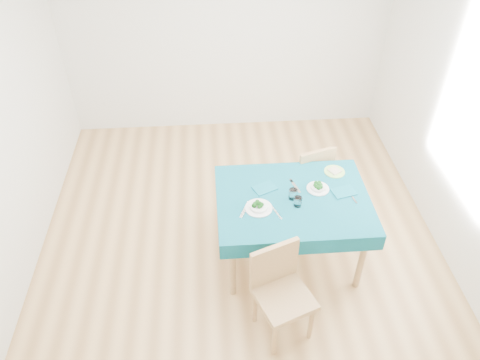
{
  "coord_description": "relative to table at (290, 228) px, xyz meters",
  "views": [
    {
      "loc": [
        -0.25,
        -3.22,
        3.55
      ],
      "look_at": [
        0.0,
        0.0,
        0.85
      ],
      "focal_mm": 35.0,
      "sensor_mm": 36.0,
      "label": 1
    }
  ],
  "objects": [
    {
      "name": "knife_far",
      "position": [
        0.52,
        -0.0,
        0.38
      ],
      "size": [
        0.06,
        0.22,
        0.0
      ],
      "primitive_type": "cube",
      "rotation": [
        0.0,
        0.0,
        0.21
      ],
      "color": "silver",
      "rests_on": "table"
    },
    {
      "name": "knife_near",
      "position": [
        -0.18,
        -0.16,
        0.38
      ],
      "size": [
        0.08,
        0.19,
        0.0
      ],
      "primitive_type": "cube",
      "rotation": [
        0.0,
        0.0,
        0.36
      ],
      "color": "silver",
      "rests_on": "table"
    },
    {
      "name": "tumbler_center",
      "position": [
        -0.01,
        0.0,
        0.43
      ],
      "size": [
        0.08,
        0.08,
        0.1
      ],
      "primitive_type": "cylinder",
      "color": "white",
      "rests_on": "table"
    },
    {
      "name": "bowl_far",
      "position": [
        0.24,
        0.11,
        0.41
      ],
      "size": [
        0.2,
        0.2,
        0.06
      ],
      "primitive_type": null,
      "color": "white",
      "rests_on": "table"
    },
    {
      "name": "napkin_far",
      "position": [
        0.47,
        0.05,
        0.39
      ],
      "size": [
        0.23,
        0.19,
        0.01
      ],
      "primitive_type": "cube",
      "rotation": [
        0.0,
        0.0,
        0.24
      ],
      "color": "#0C5A6C",
      "rests_on": "table"
    },
    {
      "name": "tumbler_side",
      "position": [
        0.02,
        -0.09,
        0.42
      ],
      "size": [
        0.07,
        0.07,
        0.09
      ],
      "primitive_type": "cylinder",
      "color": "white",
      "rests_on": "table"
    },
    {
      "name": "room_shell",
      "position": [
        -0.46,
        0.18,
        0.97
      ],
      "size": [
        4.02,
        4.52,
        2.73
      ],
      "color": "#AA7C47",
      "rests_on": "ground"
    },
    {
      "name": "fork_far",
      "position": [
        0.04,
        0.16,
        0.38
      ],
      "size": [
        0.08,
        0.19,
        0.0
      ],
      "primitive_type": "cube",
      "rotation": [
        0.0,
        0.0,
        0.28
      ],
      "color": "silver",
      "rests_on": "table"
    },
    {
      "name": "napkin_near",
      "position": [
        -0.24,
        0.15,
        0.39
      ],
      "size": [
        0.24,
        0.21,
        0.01
      ],
      "primitive_type": "cube",
      "rotation": [
        0.0,
        0.0,
        0.44
      ],
      "color": "#0C5A6C",
      "rests_on": "table"
    },
    {
      "name": "table",
      "position": [
        0.0,
        0.0,
        0.0
      ],
      "size": [
        1.36,
        1.04,
        0.76
      ],
      "primitive_type": "cube",
      "color": "#095062",
      "rests_on": "ground"
    },
    {
      "name": "bowl_near",
      "position": [
        -0.32,
        -0.11,
        0.42
      ],
      "size": [
        0.24,
        0.24,
        0.07
      ],
      "primitive_type": null,
      "color": "white",
      "rests_on": "table"
    },
    {
      "name": "side_plate",
      "position": [
        0.45,
        0.34,
        0.38
      ],
      "size": [
        0.2,
        0.2,
        0.01
      ],
      "primitive_type": "cylinder",
      "color": "#AAE570",
      "rests_on": "table"
    },
    {
      "name": "fork_near",
      "position": [
        -0.45,
        -0.12,
        0.38
      ],
      "size": [
        0.11,
        0.19,
        0.0
      ],
      "primitive_type": "cube",
      "rotation": [
        0.0,
        0.0,
        -0.42
      ],
      "color": "silver",
      "rests_on": "table"
    },
    {
      "name": "chair_near",
      "position": [
        -0.18,
        -0.81,
        0.15
      ],
      "size": [
        0.56,
        0.58,
        1.05
      ],
      "primitive_type": "cube",
      "rotation": [
        0.0,
        0.0,
        0.37
      ],
      "color": "#A17B4C",
      "rests_on": "ground"
    },
    {
      "name": "chair_far",
      "position": [
        0.28,
        0.73,
        0.11
      ],
      "size": [
        0.5,
        0.52,
        0.97
      ],
      "primitive_type": "cube",
      "rotation": [
        0.0,
        0.0,
        3.45
      ],
      "color": "#A17B4C",
      "rests_on": "ground"
    },
    {
      "name": "bread_slice",
      "position": [
        0.45,
        0.34,
        0.4
      ],
      "size": [
        0.14,
        0.14,
        0.01
      ],
      "primitive_type": "cube",
      "rotation": [
        0.0,
        0.0,
        0.53
      ],
      "color": "beige",
      "rests_on": "side_plate"
    }
  ]
}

